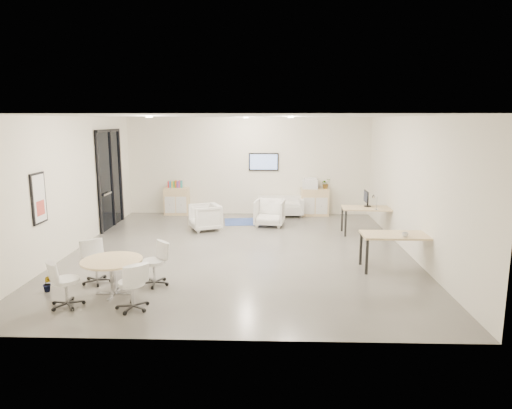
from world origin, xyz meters
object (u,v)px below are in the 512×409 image
object	(u,v)px
desk_rear	(368,210)
desk_front	(397,238)
armchair_left	(205,216)
sideboard_right	(315,202)
armchair_right	(270,212)
loveseat	(280,207)
round_table	(112,264)
sideboard_left	(177,201)

from	to	relation	value
desk_rear	desk_front	bearing A→B (deg)	-87.41
armchair_left	desk_rear	xyz separation A→B (m)	(4.56, -0.31, 0.26)
sideboard_right	armchair_right	xyz separation A→B (m)	(-1.48, -1.54, -0.02)
desk_front	sideboard_right	bearing A→B (deg)	102.49
sideboard_right	loveseat	xyz separation A→B (m)	(-1.13, -0.12, -0.15)
sideboard_right	desk_rear	world-z (taller)	sideboard_right
loveseat	round_table	world-z (taller)	round_table
desk_front	round_table	world-z (taller)	desk_front
desk_rear	armchair_left	bearing A→B (deg)	179.46
desk_rear	desk_front	size ratio (longest dim) A/B	0.99
desk_front	desk_rear	bearing A→B (deg)	89.41
desk_rear	round_table	distance (m)	7.22
sideboard_left	round_table	xyz separation A→B (m)	(0.29, -7.10, 0.12)
desk_rear	round_table	bearing A→B (deg)	-136.57
round_table	desk_front	bearing A→B (deg)	16.15
sideboard_right	armchair_right	bearing A→B (deg)	-134.00
sideboard_right	round_table	distance (m)	8.28
sideboard_left	loveseat	distance (m)	3.45
armchair_right	desk_rear	xyz separation A→B (m)	(2.72, -0.90, 0.24)
armchair_right	round_table	size ratio (longest dim) A/B	0.80
loveseat	desk_rear	bearing A→B (deg)	-47.66
round_table	sideboard_right	bearing A→B (deg)	58.84
armchair_left	desk_front	bearing A→B (deg)	29.08
sideboard_right	round_table	bearing A→B (deg)	-121.16
loveseat	desk_rear	size ratio (longest dim) A/B	1.02
loveseat	round_table	xyz separation A→B (m)	(-3.16, -6.96, 0.28)
sideboard_right	loveseat	distance (m)	1.14
armchair_left	round_table	world-z (taller)	armchair_left
loveseat	round_table	size ratio (longest dim) A/B	1.38
round_table	desk_rear	bearing A→B (deg)	40.08
loveseat	armchair_right	bearing A→B (deg)	-107.47
sideboard_left	round_table	world-z (taller)	sideboard_left
sideboard_right	desk_rear	xyz separation A→B (m)	(1.24, -2.44, 0.22)
sideboard_right	round_table	size ratio (longest dim) A/B	0.83
armchair_right	round_table	world-z (taller)	armchair_right
loveseat	desk_front	distance (m)	5.87
armchair_left	round_table	xyz separation A→B (m)	(-0.96, -4.96, 0.16)
sideboard_left	armchair_left	world-z (taller)	sideboard_left
armchair_left	armchair_right	bearing A→B (deg)	83.59
desk_front	loveseat	bearing A→B (deg)	113.60
loveseat	desk_front	xyz separation A→B (m)	(2.33, -5.37, 0.39)
desk_rear	desk_front	xyz separation A→B (m)	(-0.04, -3.06, 0.02)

